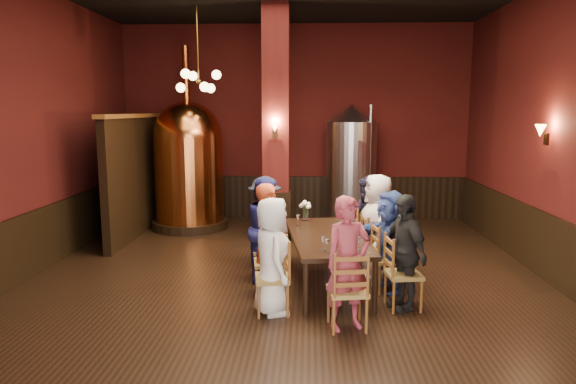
{
  "coord_description": "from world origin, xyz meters",
  "views": [
    {
      "loc": [
        0.34,
        -7.08,
        2.55
      ],
      "look_at": [
        0.04,
        0.2,
        1.39
      ],
      "focal_mm": 32.0,
      "sensor_mm": 36.0,
      "label": 1
    }
  ],
  "objects_px": {
    "dining_table": "(326,239)",
    "person_0": "(272,256)",
    "copper_kettle": "(189,164)",
    "steel_vessel": "(351,166)",
    "person_2": "(267,229)",
    "person_1": "(269,239)",
    "rose_vase": "(305,207)"
  },
  "relations": [
    {
      "from": "person_0",
      "to": "person_2",
      "type": "height_order",
      "value": "person_2"
    },
    {
      "from": "person_1",
      "to": "person_2",
      "type": "height_order",
      "value": "person_1"
    },
    {
      "from": "dining_table",
      "to": "person_1",
      "type": "relative_size",
      "value": 1.6
    },
    {
      "from": "dining_table",
      "to": "rose_vase",
      "type": "height_order",
      "value": "rose_vase"
    },
    {
      "from": "person_1",
      "to": "steel_vessel",
      "type": "height_order",
      "value": "steel_vessel"
    },
    {
      "from": "dining_table",
      "to": "person_0",
      "type": "xyz_separation_m",
      "value": [
        -0.71,
        -1.1,
        0.05
      ]
    },
    {
      "from": "person_2",
      "to": "rose_vase",
      "type": "height_order",
      "value": "person_2"
    },
    {
      "from": "dining_table",
      "to": "person_0",
      "type": "height_order",
      "value": "person_0"
    },
    {
      "from": "dining_table",
      "to": "steel_vessel",
      "type": "relative_size",
      "value": 0.94
    },
    {
      "from": "person_0",
      "to": "rose_vase",
      "type": "bearing_deg",
      "value": -26.46
    },
    {
      "from": "person_1",
      "to": "copper_kettle",
      "type": "relative_size",
      "value": 0.41
    },
    {
      "from": "dining_table",
      "to": "copper_kettle",
      "type": "xyz_separation_m",
      "value": [
        -2.85,
        3.6,
        0.73
      ]
    },
    {
      "from": "person_1",
      "to": "dining_table",
      "type": "bearing_deg",
      "value": -66.69
    },
    {
      "from": "copper_kettle",
      "to": "steel_vessel",
      "type": "bearing_deg",
      "value": 7.01
    },
    {
      "from": "person_2",
      "to": "person_1",
      "type": "bearing_deg",
      "value": -172.18
    },
    {
      "from": "copper_kettle",
      "to": "person_2",
      "type": "bearing_deg",
      "value": -59.82
    },
    {
      "from": "person_0",
      "to": "person_1",
      "type": "distance_m",
      "value": 0.67
    },
    {
      "from": "dining_table",
      "to": "person_1",
      "type": "xyz_separation_m",
      "value": [
        -0.8,
        -0.44,
        0.1
      ]
    },
    {
      "from": "person_1",
      "to": "rose_vase",
      "type": "bearing_deg",
      "value": -24.67
    },
    {
      "from": "rose_vase",
      "to": "copper_kettle",
      "type": "bearing_deg",
      "value": 134.05
    },
    {
      "from": "person_1",
      "to": "copper_kettle",
      "type": "height_order",
      "value": "copper_kettle"
    },
    {
      "from": "person_2",
      "to": "rose_vase",
      "type": "bearing_deg",
      "value": -37.2
    },
    {
      "from": "dining_table",
      "to": "person_1",
      "type": "distance_m",
      "value": 0.92
    },
    {
      "from": "person_2",
      "to": "copper_kettle",
      "type": "xyz_separation_m",
      "value": [
        -1.97,
        3.38,
        0.63
      ]
    },
    {
      "from": "person_1",
      "to": "person_2",
      "type": "distance_m",
      "value": 0.66
    },
    {
      "from": "copper_kettle",
      "to": "rose_vase",
      "type": "bearing_deg",
      "value": -45.95
    },
    {
      "from": "dining_table",
      "to": "copper_kettle",
      "type": "relative_size",
      "value": 0.65
    },
    {
      "from": "copper_kettle",
      "to": "steel_vessel",
      "type": "xyz_separation_m",
      "value": [
        3.52,
        0.43,
        -0.08
      ]
    },
    {
      "from": "steel_vessel",
      "to": "rose_vase",
      "type": "distance_m",
      "value": 3.23
    },
    {
      "from": "person_1",
      "to": "steel_vessel",
      "type": "xyz_separation_m",
      "value": [
        1.47,
        4.47,
        0.55
      ]
    },
    {
      "from": "steel_vessel",
      "to": "person_1",
      "type": "bearing_deg",
      "value": -108.18
    },
    {
      "from": "steel_vessel",
      "to": "rose_vase",
      "type": "relative_size",
      "value": 7.9
    }
  ]
}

